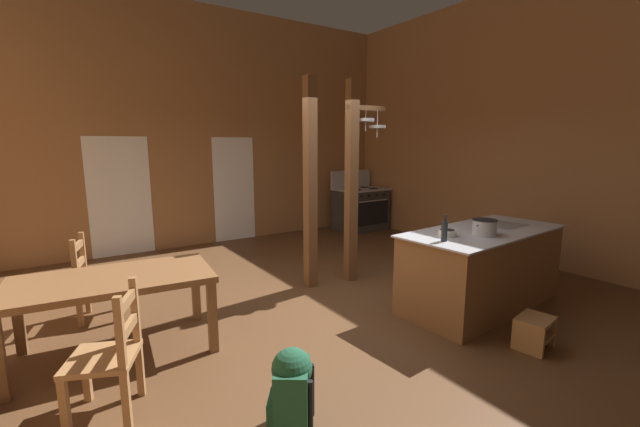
{
  "coord_description": "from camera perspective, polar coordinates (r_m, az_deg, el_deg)",
  "views": [
    {
      "loc": [
        -2.6,
        -3.69,
        1.92
      ],
      "look_at": [
        0.25,
        0.6,
        1.02
      ],
      "focal_mm": 22.43,
      "sensor_mm": 36.0,
      "label": 1
    }
  ],
  "objects": [
    {
      "name": "step_stool",
      "position": [
        4.45,
        28.27,
        -14.42
      ],
      "size": [
        0.4,
        0.34,
        0.3
      ],
      "color": "#9E7044",
      "rests_on": "ground_plane"
    },
    {
      "name": "support_post_center",
      "position": [
        5.27,
        -1.41,
        4.05
      ],
      "size": [
        0.14,
        0.14,
        2.77
      ],
      "color": "brown",
      "rests_on": "ground_plane"
    },
    {
      "name": "stockpot_on_counter",
      "position": [
        4.76,
        22.41,
        -1.84
      ],
      "size": [
        0.34,
        0.27,
        0.18
      ],
      "color": "#A8AAB2",
      "rests_on": "kitchen_island"
    },
    {
      "name": "mixing_bowl_on_counter",
      "position": [
        4.59,
        17.7,
        -2.65
      ],
      "size": [
        0.2,
        0.2,
        0.07
      ],
      "color": "silver",
      "rests_on": "kitchen_island"
    },
    {
      "name": "ground_plane",
      "position": [
        4.92,
        1.45,
        -13.72
      ],
      "size": [
        8.32,
        8.58,
        0.1
      ],
      "primitive_type": "cube",
      "color": "brown"
    },
    {
      "name": "glazed_door_back_left",
      "position": [
        7.68,
        -26.62,
        2.14
      ],
      "size": [
        1.0,
        0.01,
        2.05
      ],
      "primitive_type": "cube",
      "color": "white",
      "rests_on": "ground_plane"
    },
    {
      "name": "wall_back",
      "position": [
        8.08,
        -15.16,
        11.61
      ],
      "size": [
        8.32,
        0.14,
        4.42
      ],
      "primitive_type": "cube",
      "color": "#93663F",
      "rests_on": "ground_plane"
    },
    {
      "name": "stove_range",
      "position": [
        9.11,
        5.8,
        0.75
      ],
      "size": [
        1.17,
        0.85,
        1.32
      ],
      "color": "#313131",
      "rests_on": "ground_plane"
    },
    {
      "name": "kitchen_island",
      "position": [
        5.18,
        22.02,
        -7.21
      ],
      "size": [
        2.22,
        1.11,
        0.93
      ],
      "color": "brown",
      "rests_on": "ground_plane"
    },
    {
      "name": "glazed_panel_back_right",
      "position": [
        8.18,
        -12.13,
        3.38
      ],
      "size": [
        0.84,
        0.01,
        2.05
      ],
      "primitive_type": "cube",
      "color": "white",
      "rests_on": "ground_plane"
    },
    {
      "name": "ladderback_chair_by_post",
      "position": [
        5.11,
        -29.4,
        -8.14
      ],
      "size": [
        0.54,
        0.54,
        0.95
      ],
      "color": "#9E7044",
      "rests_on": "ground_plane"
    },
    {
      "name": "dining_table",
      "position": [
        4.13,
        -27.43,
        -9.17
      ],
      "size": [
        1.78,
        1.06,
        0.74
      ],
      "color": "brown",
      "rests_on": "ground_plane"
    },
    {
      "name": "ladderback_chair_near_window",
      "position": [
        3.34,
        -27.75,
        -17.42
      ],
      "size": [
        0.58,
        0.58,
        0.95
      ],
      "color": "#9E7044",
      "rests_on": "ground_plane"
    },
    {
      "name": "support_post_with_pot_rack",
      "position": [
        5.55,
        4.81,
        5.41
      ],
      "size": [
        0.62,
        0.26,
        2.77
      ],
      "color": "brown",
      "rests_on": "ground_plane"
    },
    {
      "name": "backpack",
      "position": [
        2.91,
        -4.05,
        -23.64
      ],
      "size": [
        0.38,
        0.39,
        0.6
      ],
      "color": "#1E5138",
      "rests_on": "ground_plane"
    },
    {
      "name": "wall_right",
      "position": [
        7.41,
        27.06,
        11.07
      ],
      "size": [
        0.14,
        8.58,
        4.42
      ],
      "primitive_type": "cube",
      "color": "#93663F",
      "rests_on": "ground_plane"
    },
    {
      "name": "bottle_tall_on_counter",
      "position": [
        4.33,
        17.33,
        -2.34
      ],
      "size": [
        0.06,
        0.06,
        0.28
      ],
      "color": "#1E2328",
      "rests_on": "kitchen_island"
    }
  ]
}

